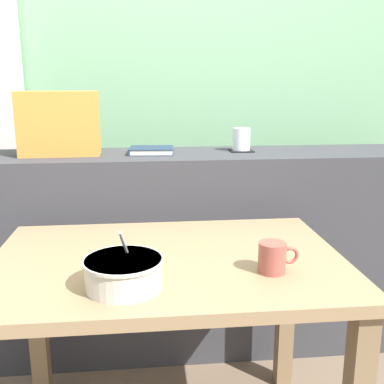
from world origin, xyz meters
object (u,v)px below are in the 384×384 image
Objects in this scene: breakfast_table at (168,291)px; juice_glass at (241,140)px; ceramic_mug at (273,257)px; soup_bowl at (124,273)px; throw_pillow at (59,124)px; closed_book at (151,150)px; coaster_square at (241,151)px.

juice_glass reaches higher than breakfast_table.
juice_glass is 0.86× the size of ceramic_mug.
juice_glass is 1.02m from soup_bowl.
ceramic_mug is at bearing -95.55° from juice_glass.
ceramic_mug is at bearing -48.82° from throw_pillow.
juice_glass is at bearing 84.45° from ceramic_mug.
soup_bowl reaches higher than ceramic_mug.
juice_glass is 0.40m from closed_book.
juice_glass is 0.47× the size of soup_bowl.
breakfast_table is at bearing -57.93° from throw_pillow.
soup_bowl is 1.81× the size of ceramic_mug.
throw_pillow is (-0.37, -0.00, 0.12)m from closed_book.
ceramic_mug is (0.31, -0.79, -0.18)m from closed_book.
soup_bowl is (-0.48, -0.87, -0.18)m from coaster_square.
juice_glass is at bearing -90.00° from coaster_square.
ceramic_mug reaches higher than breakfast_table.
soup_bowl is at bearing -118.88° from coaster_square.
soup_bowl is at bearing -95.91° from closed_book.
juice_glass reaches higher than soup_bowl.
ceramic_mug is at bearing -25.94° from breakfast_table.
coaster_square is 0.84m from ceramic_mug.
coaster_square is at bearing 2.26° from throw_pillow.
coaster_square is at bearing 62.08° from breakfast_table.
breakfast_table is 0.27m from soup_bowl.
throw_pillow is at bearing -177.74° from coaster_square.
closed_book reaches higher than breakfast_table.
breakfast_table is 0.89m from throw_pillow.
coaster_square is 0.52× the size of closed_book.
throw_pillow is at bearing -179.43° from closed_book.
ceramic_mug is (-0.08, -0.82, -0.22)m from juice_glass.
closed_book is 0.87m from soup_bowl.
soup_bowl is (0.29, -0.84, -0.30)m from throw_pillow.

